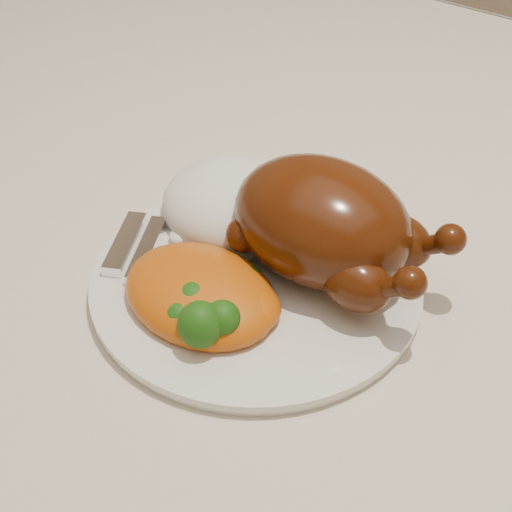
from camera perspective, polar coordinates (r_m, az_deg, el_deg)
The scene contains 7 objects.
dining_table at distance 0.69m, azimuth 12.15°, elevation -5.45°, with size 1.60×0.90×0.76m.
tablecloth at distance 0.64m, azimuth 13.04°, elevation -0.80°, with size 1.73×1.03×0.18m.
dinner_plate at distance 0.56m, azimuth 0.00°, elevation -2.02°, with size 0.25×0.25×0.01m, color silver.
roast_chicken at distance 0.53m, azimuth 5.60°, elevation 2.59°, with size 0.17×0.11×0.09m.
rice_mound at distance 0.60m, azimuth -1.59°, elevation 4.05°, with size 0.15×0.15×0.07m.
mac_and_cheese at distance 0.52m, azimuth -4.12°, elevation -3.40°, with size 0.13×0.10×0.05m.
cutlery at distance 0.59m, azimuth -7.82°, elevation 1.96°, with size 0.08×0.17×0.01m.
Camera 1 is at (0.19, -0.46, 1.14)m, focal length 50.00 mm.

